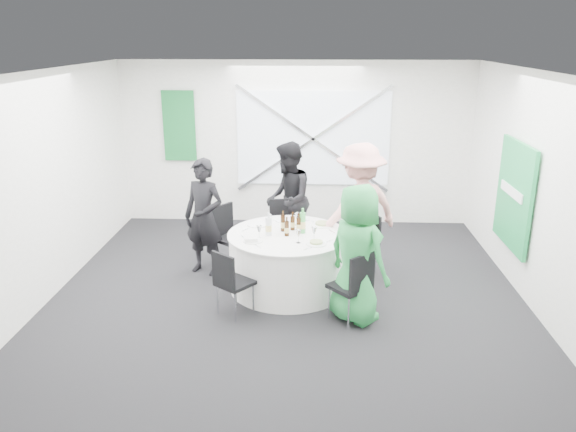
{
  "coord_description": "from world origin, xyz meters",
  "views": [
    {
      "loc": [
        0.32,
        -6.57,
        3.21
      ],
      "look_at": [
        0.0,
        0.2,
        1.0
      ],
      "focal_mm": 35.0,
      "sensor_mm": 36.0,
      "label": 1
    }
  ],
  "objects_px": {
    "chair_front_right": "(355,282)",
    "chair_front_left": "(230,279)",
    "green_water_bottle": "(303,223)",
    "clear_water_bottle": "(269,226)",
    "banquet_table": "(288,261)",
    "person_woman_green": "(357,254)",
    "person_man_back_left": "(204,217)",
    "chair_back_right": "(366,239)",
    "chair_back_left": "(228,232)",
    "person_woman_pink": "(359,210)",
    "person_man_back": "(288,200)",
    "chair_back": "(283,225)"
  },
  "relations": [
    {
      "from": "chair_front_left",
      "to": "person_woman_green",
      "type": "distance_m",
      "value": 1.5
    },
    {
      "from": "person_woman_pink",
      "to": "person_woman_green",
      "type": "height_order",
      "value": "person_woman_pink"
    },
    {
      "from": "chair_back",
      "to": "chair_front_left",
      "type": "distance_m",
      "value": 1.89
    },
    {
      "from": "chair_front_right",
      "to": "chair_front_left",
      "type": "xyz_separation_m",
      "value": [
        -1.44,
        0.1,
        -0.03
      ]
    },
    {
      "from": "chair_back",
      "to": "person_man_back",
      "type": "xyz_separation_m",
      "value": [
        0.06,
        0.2,
        0.34
      ]
    },
    {
      "from": "green_water_bottle",
      "to": "clear_water_bottle",
      "type": "bearing_deg",
      "value": -166.31
    },
    {
      "from": "person_man_back",
      "to": "chair_back_right",
      "type": "bearing_deg",
      "value": 58.68
    },
    {
      "from": "chair_back",
      "to": "chair_front_right",
      "type": "relative_size",
      "value": 1.02
    },
    {
      "from": "person_woman_pink",
      "to": "banquet_table",
      "type": "bearing_deg",
      "value": -0.0
    },
    {
      "from": "clear_water_bottle",
      "to": "chair_back_right",
      "type": "bearing_deg",
      "value": 27.14
    },
    {
      "from": "person_man_back",
      "to": "person_man_back_left",
      "type": "bearing_deg",
      "value": -59.29
    },
    {
      "from": "banquet_table",
      "to": "person_man_back_left",
      "type": "xyz_separation_m",
      "value": [
        -1.18,
        0.47,
        0.43
      ]
    },
    {
      "from": "chair_back_left",
      "to": "chair_front_left",
      "type": "xyz_separation_m",
      "value": [
        0.24,
        -1.48,
        -0.06
      ]
    },
    {
      "from": "person_woman_green",
      "to": "chair_front_right",
      "type": "bearing_deg",
      "value": 119.85
    },
    {
      "from": "banquet_table",
      "to": "chair_front_right",
      "type": "xyz_separation_m",
      "value": [
        0.8,
        -0.9,
        0.13
      ]
    },
    {
      "from": "green_water_bottle",
      "to": "clear_water_bottle",
      "type": "xyz_separation_m",
      "value": [
        -0.43,
        -0.11,
        -0.02
      ]
    },
    {
      "from": "person_woman_green",
      "to": "clear_water_bottle",
      "type": "distance_m",
      "value": 1.31
    },
    {
      "from": "chair_back_right",
      "to": "green_water_bottle",
      "type": "bearing_deg",
      "value": -86.98
    },
    {
      "from": "person_woman_green",
      "to": "chair_back",
      "type": "bearing_deg",
      "value": -18.0
    },
    {
      "from": "person_man_back_left",
      "to": "person_woman_green",
      "type": "xyz_separation_m",
      "value": [
        2.0,
        -1.29,
        0.01
      ]
    },
    {
      "from": "chair_back",
      "to": "person_man_back_left",
      "type": "xyz_separation_m",
      "value": [
        -1.06,
        -0.54,
        0.29
      ]
    },
    {
      "from": "banquet_table",
      "to": "person_man_back_left",
      "type": "distance_m",
      "value": 1.34
    },
    {
      "from": "person_man_back_left",
      "to": "chair_front_right",
      "type": "bearing_deg",
      "value": -12.9
    },
    {
      "from": "banquet_table",
      "to": "person_woman_green",
      "type": "bearing_deg",
      "value": -44.54
    },
    {
      "from": "chair_back_left",
      "to": "green_water_bottle",
      "type": "distance_m",
      "value": 1.29
    },
    {
      "from": "person_woman_green",
      "to": "green_water_bottle",
      "type": "height_order",
      "value": "person_woman_green"
    },
    {
      "from": "chair_back_right",
      "to": "person_man_back",
      "type": "bearing_deg",
      "value": -148.41
    },
    {
      "from": "chair_back",
      "to": "person_woman_pink",
      "type": "distance_m",
      "value": 1.23
    },
    {
      "from": "person_man_back_left",
      "to": "person_woman_green",
      "type": "relative_size",
      "value": 0.99
    },
    {
      "from": "chair_front_right",
      "to": "person_man_back_left",
      "type": "height_order",
      "value": "person_man_back_left"
    },
    {
      "from": "chair_back_left",
      "to": "chair_front_left",
      "type": "bearing_deg",
      "value": -133.5
    },
    {
      "from": "person_man_back_left",
      "to": "person_man_back",
      "type": "height_order",
      "value": "person_man_back"
    },
    {
      "from": "chair_back_left",
      "to": "person_man_back",
      "type": "xyz_separation_m",
      "value": [
        0.82,
        0.55,
        0.33
      ]
    },
    {
      "from": "chair_back_right",
      "to": "green_water_bottle",
      "type": "height_order",
      "value": "green_water_bottle"
    },
    {
      "from": "chair_back",
      "to": "chair_front_right",
      "type": "height_order",
      "value": "chair_back"
    },
    {
      "from": "green_water_bottle",
      "to": "clear_water_bottle",
      "type": "distance_m",
      "value": 0.44
    },
    {
      "from": "chair_front_left",
      "to": "clear_water_bottle",
      "type": "distance_m",
      "value": 0.93
    },
    {
      "from": "chair_front_right",
      "to": "person_man_back_left",
      "type": "relative_size",
      "value": 0.54
    },
    {
      "from": "chair_front_left",
      "to": "chair_back",
      "type": "bearing_deg",
      "value": -67.58
    },
    {
      "from": "person_woman_pink",
      "to": "person_woman_green",
      "type": "relative_size",
      "value": 1.12
    },
    {
      "from": "chair_back",
      "to": "chair_front_left",
      "type": "relative_size",
      "value": 1.09
    },
    {
      "from": "banquet_table",
      "to": "person_woman_pink",
      "type": "distance_m",
      "value": 1.22
    },
    {
      "from": "person_woman_pink",
      "to": "green_water_bottle",
      "type": "relative_size",
      "value": 5.56
    },
    {
      "from": "person_man_back",
      "to": "person_woman_pink",
      "type": "xyz_separation_m",
      "value": [
        1.01,
        -0.67,
        0.06
      ]
    },
    {
      "from": "person_woman_green",
      "to": "green_water_bottle",
      "type": "distance_m",
      "value": 1.07
    },
    {
      "from": "person_man_back_left",
      "to": "person_man_back",
      "type": "distance_m",
      "value": 1.34
    },
    {
      "from": "person_woman_pink",
      "to": "chair_front_left",
      "type": "bearing_deg",
      "value": 10.66
    },
    {
      "from": "chair_front_right",
      "to": "chair_front_left",
      "type": "relative_size",
      "value": 1.07
    },
    {
      "from": "chair_front_right",
      "to": "clear_water_bottle",
      "type": "xyz_separation_m",
      "value": [
        -1.05,
        0.84,
        0.37
      ]
    },
    {
      "from": "chair_back",
      "to": "person_woman_green",
      "type": "distance_m",
      "value": 2.08
    }
  ]
}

